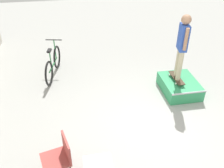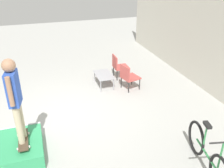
{
  "view_description": "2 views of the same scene",
  "coord_description": "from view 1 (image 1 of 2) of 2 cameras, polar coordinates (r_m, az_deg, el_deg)",
  "views": [
    {
      "loc": [
        -4.26,
        1.79,
        4.25
      ],
      "look_at": [
        0.42,
        0.97,
        1.1
      ],
      "focal_mm": 40.0,
      "sensor_mm": 36.0,
      "label": 1
    },
    {
      "loc": [
        6.01,
        -0.57,
        3.88
      ],
      "look_at": [
        0.46,
        1.21,
        1.0
      ],
      "focal_mm": 40.0,
      "sensor_mm": 36.0,
      "label": 2
    }
  ],
  "objects": [
    {
      "name": "person_skater",
      "position": [
        6.89,
        15.82,
        9.15
      ],
      "size": [
        0.56,
        0.26,
        1.83
      ],
      "rotation": [
        0.0,
        0.0,
        -0.16
      ],
      "color": "#C6B793",
      "rests_on": "skateboard_on_ramp"
    },
    {
      "name": "skate_ramp_box",
      "position": [
        7.53,
        15.12,
        -0.46
      ],
      "size": [
        1.25,
        0.97,
        0.39
      ],
      "color": "#339E60",
      "rests_on": "ground_plane"
    },
    {
      "name": "skateboard_on_ramp",
      "position": [
        7.39,
        14.53,
        1.38
      ],
      "size": [
        0.77,
        0.26,
        0.07
      ],
      "rotation": [
        0.0,
        0.0,
        0.01
      ],
      "color": "#473828",
      "rests_on": "skate_ramp_box"
    },
    {
      "name": "patio_chair_right",
      "position": [
        5.05,
        -11.9,
        -15.73
      ],
      "size": [
        0.63,
        0.63,
        0.86
      ],
      "rotation": [
        0.0,
        0.0,
        3.38
      ],
      "color": "black",
      "rests_on": "ground_plane"
    },
    {
      "name": "ground_plane",
      "position": [
        6.28,
        9.53,
        -9.64
      ],
      "size": [
        24.0,
        24.0,
        0.0
      ],
      "primitive_type": "plane",
      "color": "#A8A8A3"
    },
    {
      "name": "bicycle",
      "position": [
        8.16,
        -13.3,
        4.45
      ],
      "size": [
        1.81,
        0.57,
        1.06
      ],
      "rotation": [
        0.0,
        0.0,
        -0.21
      ],
      "color": "black",
      "rests_on": "ground_plane"
    }
  ]
}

